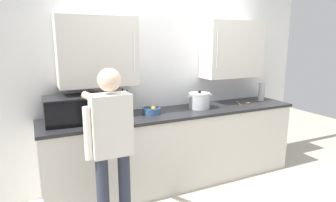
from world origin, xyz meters
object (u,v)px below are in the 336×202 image
at_px(stock_pot, 199,101).
at_px(microwave_oven, 72,110).
at_px(thermos_flask, 262,92).
at_px(wooden_spoon, 244,103).
at_px(person_figure, 111,140).
at_px(fruit_bowl, 152,110).
at_px(knife_block, 124,106).

bearing_deg(stock_pot, microwave_oven, 179.41).
height_order(thermos_flask, wooden_spoon, thermos_flask).
relative_size(stock_pot, person_figure, 0.24).
relative_size(microwave_oven, fruit_bowl, 2.76).
height_order(knife_block, wooden_spoon, knife_block).
height_order(knife_block, person_figure, person_figure).
distance_m(thermos_flask, fruit_bowl, 1.71).
distance_m(knife_block, thermos_flask, 2.04).
xyz_separation_m(wooden_spoon, fruit_bowl, (-1.35, 0.04, 0.03)).
relative_size(knife_block, wooden_spoon, 1.61).
bearing_deg(person_figure, knife_block, 64.79).
distance_m(fruit_bowl, person_figure, 0.97).
xyz_separation_m(knife_block, person_figure, (-0.34, -0.72, -0.13)).
distance_m(knife_block, fruit_bowl, 0.34).
relative_size(knife_block, thermos_flask, 1.25).
distance_m(microwave_oven, knife_block, 0.57).
bearing_deg(microwave_oven, wooden_spoon, -1.21).
bearing_deg(person_figure, thermos_flask, 16.69).
xyz_separation_m(microwave_oven, stock_pot, (1.55, -0.02, -0.04)).
bearing_deg(wooden_spoon, fruit_bowl, 178.35).
relative_size(microwave_oven, wooden_spoon, 2.97).
bearing_deg(fruit_bowl, wooden_spoon, -1.65).
bearing_deg(thermos_flask, fruit_bowl, -179.45).
relative_size(stock_pot, wooden_spoon, 1.82).
height_order(stock_pot, thermos_flask, thermos_flask).
height_order(microwave_oven, fruit_bowl, microwave_oven).
distance_m(microwave_oven, wooden_spoon, 2.25).
bearing_deg(fruit_bowl, knife_block, 176.34).
height_order(microwave_oven, knife_block, knife_block).
bearing_deg(fruit_bowl, thermos_flask, 0.55).
xyz_separation_m(stock_pot, wooden_spoon, (0.69, -0.03, -0.09)).
relative_size(stock_pot, fruit_bowl, 1.70).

